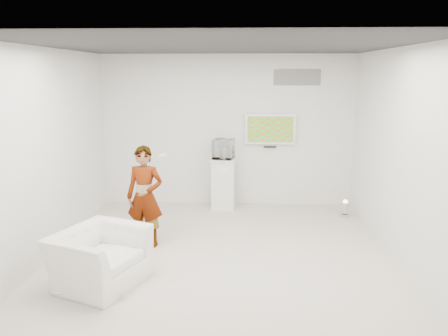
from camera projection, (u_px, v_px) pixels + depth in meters
The scene contains 10 objects.
room at pixel (221, 154), 6.27m from camera, with size 5.01×5.01×3.00m.
tv at pixel (270, 129), 8.61m from camera, with size 1.00×0.08×0.60m, color silver.
logo_decal at pixel (297, 77), 8.42m from camera, with size 0.90×0.02×0.30m, color slate.
person at pixel (145, 197), 6.68m from camera, with size 0.57×0.38×1.57m, color white.
armchair at pixel (100, 258), 5.53m from camera, with size 1.09×0.95×0.71m, color white.
pedestal at pixel (224, 183), 8.62m from camera, with size 0.49×0.49×1.00m, color silver.
floor_uplight at pixel (345, 209), 8.14m from camera, with size 0.20×0.20×0.32m, color silver.
vitrine at pixel (224, 149), 8.48m from camera, with size 0.38×0.38×0.38m, color silver.
console at pixel (224, 153), 8.49m from camera, with size 0.05×0.17×0.23m, color silver.
wii_remote at pixel (162, 155), 6.65m from camera, with size 0.03×0.13×0.03m, color silver.
Camera 1 is at (0.30, -6.16, 2.65)m, focal length 35.00 mm.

